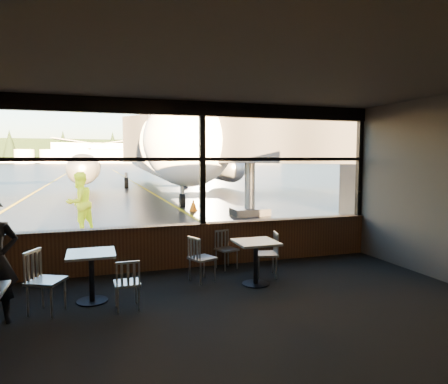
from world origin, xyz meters
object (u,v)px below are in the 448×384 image
cafe_table_near (256,263)px  chair_near_n (227,250)px  jet_bridge (257,159)px  chair_near_w (202,259)px  ground_crew (79,203)px  airliner (157,115)px  cafe_table_mid (92,277)px  chair_mid_s (127,284)px  chair_mid_w (46,282)px  cone_nose (193,205)px  chair_near_e (266,254)px

cafe_table_near → chair_near_n: size_ratio=1.00×
jet_bridge → chair_near_w: (-3.90, -6.57, -1.85)m
ground_crew → airliner: bearing=-149.4°
jet_bridge → cafe_table_mid: jet_bridge is taller
cafe_table_near → chair_mid_s: (-2.33, -0.46, -0.01)m
jet_bridge → chair_mid_w: jet_bridge is taller
ground_crew → chair_mid_s: bearing=54.2°
chair_mid_w → ground_crew: ground_crew is taller
cone_nose → chair_near_w: bearing=-102.9°
cafe_table_near → chair_near_n: (-0.17, 1.17, -0.00)m
cafe_table_mid → chair_near_w: chair_near_w is taller
chair_near_e → chair_near_w: 1.27m
ground_crew → chair_mid_w: bearing=44.5°
cafe_table_near → chair_near_w: 1.01m
chair_near_w → ground_crew: 6.37m
cafe_table_near → ground_crew: size_ratio=0.43×
ground_crew → chair_near_e: bearing=77.9°
chair_near_e → cafe_table_mid: bearing=111.1°
airliner → chair_near_w: bearing=-93.4°
cone_nose → chair_near_e: bearing=-95.7°
chair_near_w → ground_crew: (-2.33, 5.91, 0.51)m
jet_bridge → airliner: bearing=93.7°
chair_near_e → chair_mid_s: chair_near_e is taller
chair_near_n → chair_near_w: bearing=26.1°
chair_mid_s → airliner: bearing=78.5°
cafe_table_near → cone_nose: cafe_table_near is taller
airliner → jet_bridge: (1.10, -16.94, -3.27)m
chair_mid_w → cone_nose: bearing=-178.5°
jet_bridge → cafe_table_near: jet_bridge is taller
cafe_table_near → jet_bridge: bearing=66.9°
chair_mid_w → chair_mid_s: bearing=105.9°
chair_near_n → chair_mid_w: 3.62m
cafe_table_near → chair_mid_s: bearing=-168.8°
airliner → cone_nose: (-0.55, -13.65, -5.30)m
airliner → chair_near_w: 24.23m
airliner → cafe_table_near: (-1.93, -24.01, -5.15)m
airliner → chair_near_n: 23.51m
chair_near_w → ground_crew: size_ratio=0.46×
jet_bridge → chair_mid_s: jet_bridge is taller
chair_near_w → cone_nose: size_ratio=1.70×
jet_bridge → chair_near_e: jet_bridge is taller
chair_near_e → cone_nose: size_ratio=1.72×
chair_near_e → chair_near_n: size_ratio=1.09×
jet_bridge → cone_nose: jet_bridge is taller
cafe_table_near → cafe_table_mid: (-2.85, 0.01, 0.00)m
chair_mid_s → chair_near_n: bearing=35.4°
jet_bridge → cafe_table_mid: 9.37m
airliner → chair_near_n: airliner is taller
cafe_table_near → chair_mid_s: cafe_table_near is taller
chair_near_w → chair_near_n: (0.71, 0.67, -0.03)m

